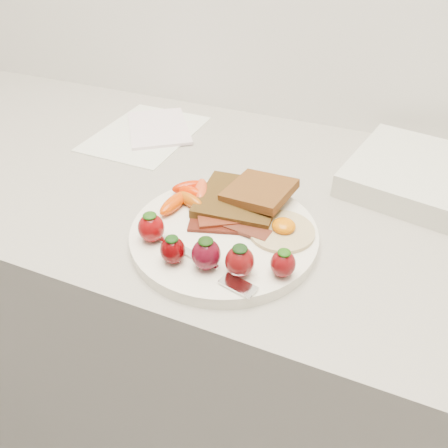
% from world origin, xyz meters
% --- Properties ---
extents(counter, '(2.00, 0.60, 0.90)m').
position_xyz_m(counter, '(0.00, 1.70, 0.45)').
color(counter, gray).
rests_on(counter, ground).
extents(plate, '(0.27, 0.27, 0.02)m').
position_xyz_m(plate, '(0.02, 1.56, 0.91)').
color(plate, white).
rests_on(plate, counter).
extents(toast_lower, '(0.13, 0.13, 0.01)m').
position_xyz_m(toast_lower, '(0.01, 1.63, 0.93)').
color(toast_lower, black).
rests_on(toast_lower, plate).
extents(toast_upper, '(0.11, 0.11, 0.02)m').
position_xyz_m(toast_upper, '(0.04, 1.64, 0.94)').
color(toast_upper, '#4C2313').
rests_on(toast_upper, toast_lower).
extents(fried_egg, '(0.11, 0.11, 0.02)m').
position_xyz_m(fried_egg, '(0.10, 1.59, 0.92)').
color(fried_egg, beige).
rests_on(fried_egg, plate).
extents(bacon_strips, '(0.12, 0.08, 0.01)m').
position_xyz_m(bacon_strips, '(0.03, 1.57, 0.92)').
color(bacon_strips, black).
rests_on(bacon_strips, plate).
extents(baby_carrots, '(0.07, 0.11, 0.02)m').
position_xyz_m(baby_carrots, '(-0.06, 1.61, 0.93)').
color(baby_carrots, red).
rests_on(baby_carrots, plate).
extents(strawberries, '(0.22, 0.06, 0.05)m').
position_xyz_m(strawberries, '(0.02, 1.49, 0.94)').
color(strawberries, maroon).
rests_on(strawberries, plate).
extents(fork, '(0.17, 0.07, 0.00)m').
position_xyz_m(fork, '(0.03, 1.48, 0.92)').
color(fork, white).
rests_on(fork, plate).
extents(paper_sheet, '(0.19, 0.25, 0.00)m').
position_xyz_m(paper_sheet, '(-0.26, 1.81, 0.90)').
color(paper_sheet, silver).
rests_on(paper_sheet, counter).
extents(notepad, '(0.20, 0.21, 0.01)m').
position_xyz_m(notepad, '(-0.25, 1.84, 0.91)').
color(notepad, silver).
rests_on(notepad, paper_sheet).
extents(appliance, '(0.33, 0.29, 0.04)m').
position_xyz_m(appliance, '(0.30, 1.82, 0.92)').
color(appliance, beige).
rests_on(appliance, counter).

